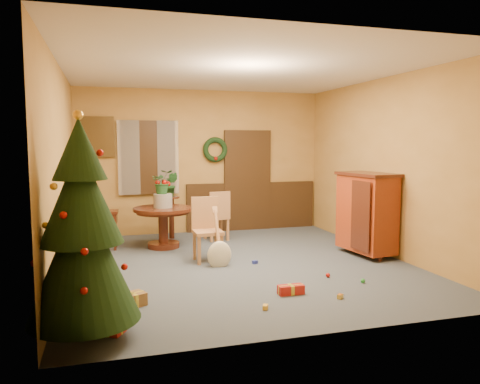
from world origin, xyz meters
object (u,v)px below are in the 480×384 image
object	(u,v)px
dining_table	(163,220)
sideboard	(367,211)
christmas_tree	(82,233)
chair_near	(207,227)
writing_desk	(96,221)

from	to	relation	value
dining_table	sideboard	size ratio (longest dim) A/B	0.76
christmas_tree	sideboard	world-z (taller)	christmas_tree
sideboard	christmas_tree	bearing A→B (deg)	-152.93
dining_table	christmas_tree	distance (m)	3.90
dining_table	chair_near	size ratio (longest dim) A/B	1.04
christmas_tree	dining_table	bearing A→B (deg)	72.30
dining_table	sideboard	distance (m)	3.47
sideboard	writing_desk	bearing A→B (deg)	158.92
christmas_tree	sideboard	bearing A→B (deg)	27.07
writing_desk	dining_table	bearing A→B (deg)	-8.02
chair_near	writing_desk	xyz separation A→B (m)	(-1.68, 1.25, -0.03)
chair_near	sideboard	bearing A→B (deg)	-8.65
chair_near	christmas_tree	bearing A→B (deg)	-123.55
dining_table	christmas_tree	bearing A→B (deg)	-107.70
dining_table	chair_near	bearing A→B (deg)	-63.49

